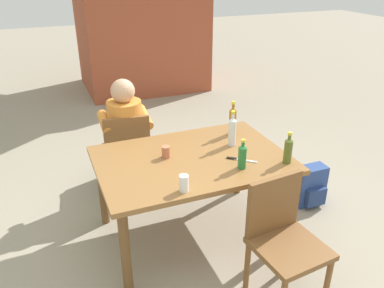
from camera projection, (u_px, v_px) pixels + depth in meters
name	position (u px, v px, depth m)	size (l,w,h in m)	color
ground_plane	(192.00, 232.00, 3.40)	(24.00, 24.00, 0.00)	gray
dining_table	(192.00, 167.00, 3.12)	(1.49, 1.03, 0.73)	olive
chair_far_left	(127.00, 150.00, 3.75)	(0.49, 0.49, 0.87)	brown
chair_near_right	(283.00, 234.00, 2.62)	(0.48, 0.48, 0.87)	brown
person_in_white_shirt	(124.00, 130.00, 3.77)	(0.47, 0.62, 1.18)	orange
bottle_amber	(233.00, 120.00, 3.43)	(0.06, 0.06, 0.31)	#996019
bottle_olive	(288.00, 150.00, 2.96)	(0.06, 0.06, 0.25)	#566623
bottle_green	(242.00, 156.00, 2.89)	(0.06, 0.06, 0.23)	#287A38
bottle_clear	(232.00, 131.00, 3.23)	(0.06, 0.06, 0.30)	white
cup_white	(184.00, 183.00, 2.62)	(0.07, 0.07, 0.12)	white
cup_terracotta	(166.00, 152.00, 3.07)	(0.07, 0.07, 0.09)	#BC6B47
table_knife	(239.00, 159.00, 3.04)	(0.20, 0.17, 0.01)	silver
backpack_by_near_side	(310.00, 186.00, 3.72)	(0.29, 0.21, 0.39)	#2D4784
brick_kiosk	(139.00, 1.00, 6.65)	(2.35, 1.83, 2.82)	#9E472D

